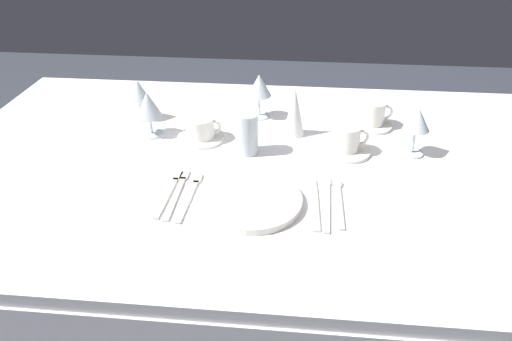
% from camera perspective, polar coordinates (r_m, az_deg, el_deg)
% --- Properties ---
extents(ground_plane, '(6.00, 6.00, 0.00)m').
position_cam_1_polar(ground_plane, '(1.81, -0.18, -19.10)').
color(ground_plane, '#383D47').
extents(dining_table, '(1.80, 1.11, 0.74)m').
position_cam_1_polar(dining_table, '(1.36, -0.23, -1.49)').
color(dining_table, white).
rests_on(dining_table, ground).
extents(dinner_plate, '(0.25, 0.25, 0.02)m').
position_cam_1_polar(dinner_plate, '(1.13, -0.57, -3.70)').
color(dinner_plate, white).
rests_on(dinner_plate, dining_table).
extents(fork_outer, '(0.03, 0.21, 0.00)m').
position_cam_1_polar(fork_outer, '(1.17, -8.04, -2.97)').
color(fork_outer, beige).
rests_on(fork_outer, dining_table).
extents(fork_inner, '(0.02, 0.22, 0.00)m').
position_cam_1_polar(fork_inner, '(1.19, -9.57, -2.62)').
color(fork_inner, beige).
rests_on(fork_inner, dining_table).
extents(fork_salad, '(0.03, 0.21, 0.00)m').
position_cam_1_polar(fork_salad, '(1.19, -10.54, -2.55)').
color(fork_salad, beige).
rests_on(fork_salad, dining_table).
extents(dinner_knife, '(0.02, 0.21, 0.00)m').
position_cam_1_polar(dinner_knife, '(1.14, 7.23, -4.20)').
color(dinner_knife, beige).
rests_on(dinner_knife, dining_table).
extents(spoon_soup, '(0.03, 0.23, 0.01)m').
position_cam_1_polar(spoon_soup, '(1.17, 8.72, -3.20)').
color(spoon_soup, beige).
rests_on(spoon_soup, dining_table).
extents(spoon_dessert, '(0.03, 0.21, 0.01)m').
position_cam_1_polar(spoon_dessert, '(1.17, 10.10, -3.18)').
color(spoon_dessert, beige).
rests_on(spoon_dessert, dining_table).
extents(saucer_left, '(0.14, 0.14, 0.01)m').
position_cam_1_polar(saucer_left, '(1.42, -6.76, 4.03)').
color(saucer_left, white).
rests_on(saucer_left, dining_table).
extents(coffee_cup_left, '(0.11, 0.09, 0.06)m').
position_cam_1_polar(coffee_cup_left, '(1.41, -6.79, 5.31)').
color(coffee_cup_left, white).
rests_on(coffee_cup_left, saucer_left).
extents(saucer_right, '(0.14, 0.14, 0.01)m').
position_cam_1_polar(saucer_right, '(1.37, 10.91, 2.43)').
color(saucer_right, white).
rests_on(saucer_right, dining_table).
extents(coffee_cup_right, '(0.10, 0.07, 0.07)m').
position_cam_1_polar(coffee_cup_right, '(1.35, 11.17, 3.95)').
color(coffee_cup_right, white).
rests_on(coffee_cup_right, saucer_right).
extents(saucer_far, '(0.14, 0.14, 0.01)m').
position_cam_1_polar(saucer_far, '(1.54, 13.85, 5.50)').
color(saucer_far, white).
rests_on(saucer_far, dining_table).
extents(coffee_cup_far, '(0.10, 0.08, 0.07)m').
position_cam_1_polar(coffee_cup_far, '(1.52, 14.12, 6.89)').
color(coffee_cup_far, white).
rests_on(coffee_cup_far, saucer_far).
extents(wine_glass_centre, '(0.07, 0.07, 0.14)m').
position_cam_1_polar(wine_glass_centre, '(1.37, 19.16, 5.60)').
color(wine_glass_centre, silver).
rests_on(wine_glass_centre, dining_table).
extents(wine_glass_left, '(0.08, 0.08, 0.15)m').
position_cam_1_polar(wine_glass_left, '(1.52, 0.40, 10.17)').
color(wine_glass_left, silver).
rests_on(wine_glass_left, dining_table).
extents(wine_glass_right, '(0.07, 0.07, 0.13)m').
position_cam_1_polar(wine_glass_right, '(1.55, -14.18, 9.26)').
color(wine_glass_right, silver).
rests_on(wine_glass_right, dining_table).
extents(wine_glass_far, '(0.08, 0.08, 0.14)m').
position_cam_1_polar(wine_glass_far, '(1.44, -13.05, 7.65)').
color(wine_glass_far, silver).
rests_on(wine_glass_far, dining_table).
extents(drink_tumbler, '(0.06, 0.06, 0.12)m').
position_cam_1_polar(drink_tumbler, '(1.32, -1.11, 4.29)').
color(drink_tumbler, silver).
rests_on(drink_tumbler, dining_table).
extents(napkin_folded, '(0.07, 0.07, 0.15)m').
position_cam_1_polar(napkin_folded, '(1.42, 4.74, 7.20)').
color(napkin_folded, white).
rests_on(napkin_folded, dining_table).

